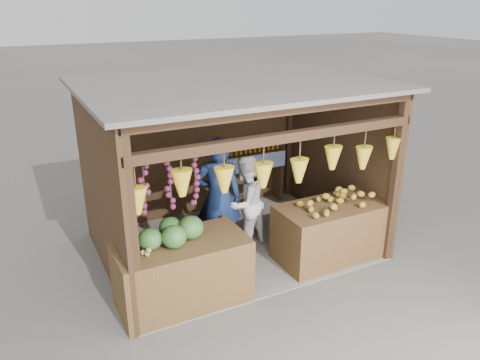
% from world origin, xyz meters
% --- Properties ---
extents(ground, '(80.00, 80.00, 0.00)m').
position_xyz_m(ground, '(0.00, 0.00, 0.00)').
color(ground, '#514F49').
rests_on(ground, ground).
extents(stall_structure, '(4.30, 3.30, 2.66)m').
position_xyz_m(stall_structure, '(-0.03, -0.04, 1.67)').
color(stall_structure, slate).
rests_on(stall_structure, ground).
extents(back_shelf, '(1.25, 0.32, 1.32)m').
position_xyz_m(back_shelf, '(1.05, 1.28, 0.87)').
color(back_shelf, '#382314').
rests_on(back_shelf, ground).
extents(counter_left, '(1.69, 0.85, 0.89)m').
position_xyz_m(counter_left, '(-1.25, -1.07, 0.45)').
color(counter_left, '#4C3519').
rests_on(counter_left, ground).
extents(counter_right, '(1.68, 0.85, 0.88)m').
position_xyz_m(counter_right, '(1.18, -1.01, 0.44)').
color(counter_right, '#493318').
rests_on(counter_right, ground).
extents(stool, '(0.34, 0.34, 0.32)m').
position_xyz_m(stool, '(-1.79, 0.11, 0.16)').
color(stool, black).
rests_on(stool, ground).
extents(man_standing, '(0.81, 0.67, 1.90)m').
position_xyz_m(man_standing, '(-0.29, -0.11, 0.95)').
color(man_standing, navy).
rests_on(man_standing, ground).
extents(woman_standing, '(0.91, 0.83, 1.53)m').
position_xyz_m(woman_standing, '(0.17, -0.10, 0.77)').
color(woman_standing, white).
rests_on(woman_standing, ground).
extents(vendor_seated, '(0.68, 0.63, 1.17)m').
position_xyz_m(vendor_seated, '(-1.79, 0.11, 0.90)').
color(vendor_seated, brown).
rests_on(vendor_seated, stool).
extents(melon_pile, '(1.00, 0.50, 0.32)m').
position_xyz_m(melon_pile, '(-1.32, -1.04, 1.05)').
color(melon_pile, '#134612').
rests_on(melon_pile, counter_left).
extents(tanfruit_pile, '(0.34, 0.40, 0.13)m').
position_xyz_m(tanfruit_pile, '(-1.82, -1.08, 0.96)').
color(tanfruit_pile, '#A27A4A').
rests_on(tanfruit_pile, counter_left).
extents(mango_pile, '(1.40, 0.64, 0.22)m').
position_xyz_m(mango_pile, '(1.17, -1.01, 0.99)').
color(mango_pile, orange).
rests_on(mango_pile, counter_right).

